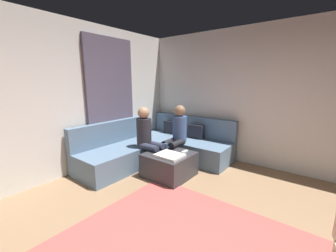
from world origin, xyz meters
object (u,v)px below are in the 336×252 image
ottoman (169,165)px  game_remote (185,152)px  coffee_mug (166,146)px  person_on_couch_back (177,133)px  person_on_couch_side (148,136)px  sectional_couch (158,147)px

ottoman → game_remote: game_remote is taller
ottoman → game_remote: size_ratio=5.07×
game_remote → coffee_mug: bearing=-174.3°
game_remote → person_on_couch_back: size_ratio=0.12×
ottoman → person_on_couch_side: person_on_couch_side is taller
person_on_couch_back → person_on_couch_side: same height
ottoman → game_remote: 0.36m
sectional_couch → person_on_couch_back: person_on_couch_back is taller
game_remote → person_on_couch_side: size_ratio=0.12×
ottoman → game_remote: (0.18, 0.22, 0.22)m
ottoman → person_on_couch_back: 0.72m
person_on_couch_side → ottoman: bearing=91.2°
sectional_couch → person_on_couch_back: size_ratio=2.12×
ottoman → coffee_mug: (-0.22, 0.18, 0.26)m
sectional_couch → person_on_couch_back: 0.58m
coffee_mug → person_on_couch_back: bearing=88.1°
sectional_couch → game_remote: size_ratio=17.00×
ottoman → person_on_couch_back: (-0.21, 0.52, 0.45)m
game_remote → person_on_couch_side: bearing=-161.3°
coffee_mug → person_on_couch_side: bearing=-145.7°
ottoman → person_on_couch_side: bearing=-178.8°
game_remote → person_on_couch_side: (-0.68, -0.23, 0.23)m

